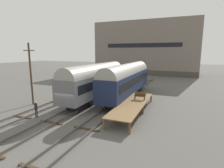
# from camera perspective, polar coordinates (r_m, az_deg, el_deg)

# --- Properties ---
(ground_plane) EXTENTS (200.00, 200.00, 0.00)m
(ground_plane) POSITION_cam_1_polar(r_m,az_deg,el_deg) (21.00, -13.75, -9.27)
(ground_plane) COLOR #56544F
(track_left) EXTENTS (2.60, 60.00, 0.26)m
(track_left) POSITION_cam_1_polar(r_m,az_deg,el_deg) (23.44, -21.81, -7.29)
(track_left) COLOR #4C4742
(track_left) RESTS_ON ground
(track_middle) EXTENTS (2.60, 60.00, 0.26)m
(track_middle) POSITION_cam_1_polar(r_m,az_deg,el_deg) (20.96, -13.76, -8.90)
(track_middle) COLOR #4C4742
(track_middle) RESTS_ON ground
(track_right) EXTENTS (2.60, 60.00, 0.26)m
(track_right) POSITION_cam_1_polar(r_m,az_deg,el_deg) (19.00, -3.72, -10.65)
(track_right) COLOR #4C4742
(track_right) RESTS_ON ground
(train_car_navy) EXTENTS (2.93, 16.85, 5.26)m
(train_car_navy) POSITION_cam_1_polar(r_m,az_deg,el_deg) (26.85, 4.99, 1.84)
(train_car_navy) COLOR black
(train_car_navy) RESTS_ON ground
(train_car_grey) EXTENTS (2.95, 15.65, 5.29)m
(train_car_grey) POSITION_cam_1_polar(r_m,az_deg,el_deg) (26.01, -5.15, 1.60)
(train_car_grey) COLOR black
(train_car_grey) RESTS_ON ground
(station_platform) EXTENTS (2.74, 11.08, 1.11)m
(station_platform) POSITION_cam_1_polar(r_m,az_deg,el_deg) (20.49, 6.78, -6.53)
(station_platform) COLOR brown
(station_platform) RESTS_ON ground
(bench) EXTENTS (1.40, 0.40, 0.91)m
(bench) POSITION_cam_1_polar(r_m,az_deg,el_deg) (22.11, 9.11, -3.78)
(bench) COLOR brown
(bench) RESTS_ON station_platform
(person_worker) EXTENTS (0.32, 0.32, 1.79)m
(person_worker) POSITION_cam_1_polar(r_m,az_deg,el_deg) (20.58, -23.59, -7.08)
(person_worker) COLOR #282833
(person_worker) RESTS_ON ground
(utility_pole) EXTENTS (1.80, 0.24, 8.14)m
(utility_pole) POSITION_cam_1_polar(r_m,az_deg,el_deg) (25.31, -25.01, 3.22)
(utility_pole) COLOR #473828
(utility_pole) RESTS_ON ground
(warehouse_building) EXTENTS (31.65, 10.76, 16.42)m
(warehouse_building) POSITION_cam_1_polar(r_m,az_deg,el_deg) (58.94, 11.00, 11.34)
(warehouse_building) COLOR #46403A
(warehouse_building) RESTS_ON ground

